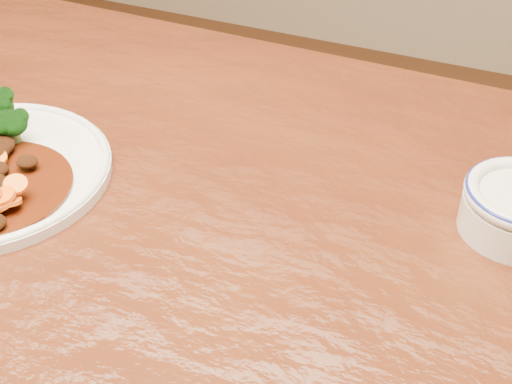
% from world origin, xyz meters
% --- Properties ---
extents(dining_table, '(1.52, 0.93, 0.75)m').
position_xyz_m(dining_table, '(0.00, 0.00, 0.67)').
color(dining_table, '#50220E').
rests_on(dining_table, ground).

